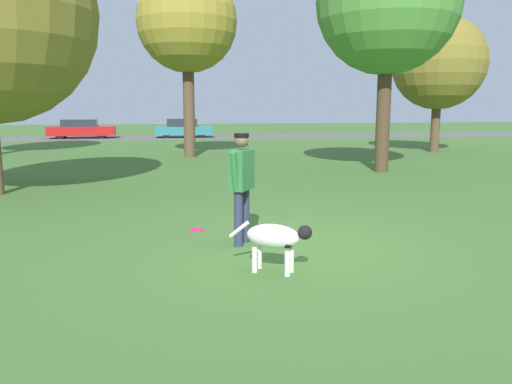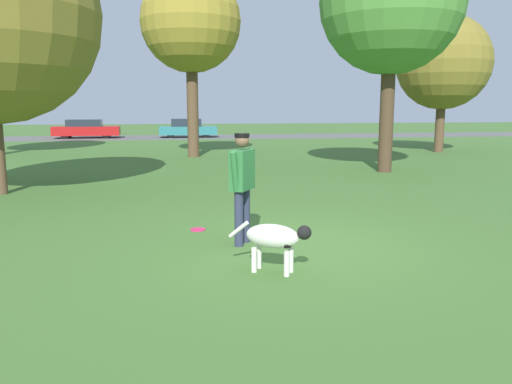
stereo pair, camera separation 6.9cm
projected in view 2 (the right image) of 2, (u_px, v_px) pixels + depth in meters
The scene contains 10 objects.
ground_plane at pixel (290, 245), 7.42m from camera, with size 120.00×120.00×0.00m, color #426B2D.
far_road_strip at pixel (193, 137), 35.41m from camera, with size 120.00×6.00×0.01m.
person at pixel (242, 179), 7.32m from camera, with size 0.46×0.68×1.65m.
dog at pixel (275, 238), 6.11m from camera, with size 0.98×0.65×0.63m.
frisbee at pixel (198, 230), 8.33m from camera, with size 0.25×0.25×0.02m.
tree_mid_center at pixel (191, 23), 20.08m from camera, with size 4.06×4.06×7.49m.
tree_near_right at pixel (391, 2), 15.17m from camera, with size 4.39×4.39×7.42m.
tree_far_right at pixel (444, 63), 22.67m from camera, with size 4.23×4.23×6.19m.
parked_car_red at pixel (86, 129), 34.04m from camera, with size 4.42×1.95×1.27m.
parked_car_teal at pixel (188, 128), 34.95m from camera, with size 4.01×1.89×1.31m.
Camera 2 is at (-1.74, -6.99, 2.01)m, focal length 35.00 mm.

